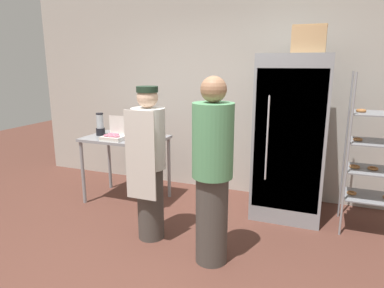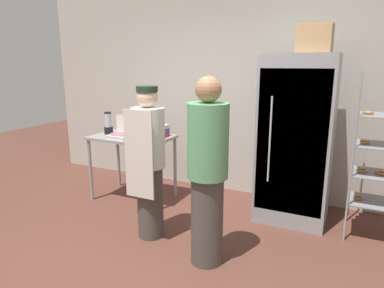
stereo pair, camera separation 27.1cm
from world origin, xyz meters
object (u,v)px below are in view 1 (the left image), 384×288
(person_baker, at_px, (149,162))
(donut_box, at_px, (114,136))
(person_customer, at_px, (212,172))
(baking_rack, at_px, (374,156))
(blender_pitcher, at_px, (100,125))
(refrigerator, at_px, (290,138))
(binder_stack, at_px, (150,131))
(cardboard_storage_box, at_px, (309,40))

(person_baker, bearing_deg, donut_box, 143.23)
(person_customer, bearing_deg, baking_rack, 40.61)
(baking_rack, bearing_deg, person_baker, -154.54)
(blender_pitcher, bearing_deg, person_baker, -34.31)
(refrigerator, distance_m, person_customer, 1.41)
(blender_pitcher, bearing_deg, donut_box, -27.38)
(binder_stack, bearing_deg, blender_pitcher, -168.09)
(donut_box, distance_m, person_baker, 1.03)
(refrigerator, bearing_deg, blender_pitcher, -172.44)
(refrigerator, xyz_separation_m, person_customer, (-0.54, -1.30, -0.08))
(baking_rack, bearing_deg, refrigerator, 174.84)
(person_customer, bearing_deg, donut_box, 152.68)
(person_customer, bearing_deg, refrigerator, 67.43)
(donut_box, height_order, binder_stack, donut_box)
(cardboard_storage_box, distance_m, person_baker, 2.14)
(refrigerator, relative_size, donut_box, 6.69)
(donut_box, bearing_deg, cardboard_storage_box, 11.25)
(refrigerator, xyz_separation_m, donut_box, (-2.10, -0.49, -0.04))
(donut_box, relative_size, blender_pitcher, 0.96)
(refrigerator, height_order, person_baker, refrigerator)
(donut_box, relative_size, person_customer, 0.17)
(binder_stack, distance_m, cardboard_storage_box, 2.19)
(binder_stack, bearing_deg, donut_box, -137.84)
(baking_rack, distance_m, person_baker, 2.39)
(refrigerator, relative_size, cardboard_storage_box, 5.44)
(refrigerator, distance_m, baking_rack, 0.89)
(refrigerator, bearing_deg, person_baker, -139.07)
(person_baker, bearing_deg, refrigerator, 40.93)
(binder_stack, height_order, person_baker, person_baker)
(person_baker, bearing_deg, cardboard_storage_box, 37.03)
(baking_rack, relative_size, blender_pitcher, 5.77)
(refrigerator, xyz_separation_m, blender_pitcher, (-2.43, -0.32, 0.05))
(blender_pitcher, height_order, person_baker, person_baker)
(binder_stack, relative_size, person_customer, 0.18)
(donut_box, xyz_separation_m, person_baker, (0.82, -0.62, -0.09))
(donut_box, xyz_separation_m, person_customer, (1.56, -0.81, -0.04))
(refrigerator, distance_m, person_baker, 1.69)
(cardboard_storage_box, bearing_deg, person_customer, -118.09)
(person_baker, relative_size, person_customer, 0.93)
(blender_pitcher, distance_m, person_customer, 2.13)
(baking_rack, xyz_separation_m, donut_box, (-2.98, -0.41, 0.07))
(baking_rack, bearing_deg, donut_box, -172.15)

